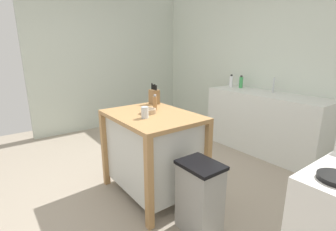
# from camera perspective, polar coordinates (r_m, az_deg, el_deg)

# --- Properties ---
(ground_plane) EXTENTS (5.95, 5.95, 0.00)m
(ground_plane) POSITION_cam_1_polar(r_m,az_deg,el_deg) (2.90, -7.70, -16.74)
(ground_plane) COLOR gray
(ground_plane) RESTS_ON ground
(wall_back) EXTENTS (4.95, 0.10, 2.60)m
(wall_back) POSITION_cam_1_polar(r_m,az_deg,el_deg) (4.24, 22.75, 11.05)
(wall_back) COLOR silver
(wall_back) RESTS_ON ground
(wall_left) EXTENTS (0.10, 3.08, 2.60)m
(wall_left) POSITION_cam_1_polar(r_m,az_deg,el_deg) (5.10, -12.84, 12.37)
(wall_left) COLOR beige
(wall_left) RESTS_ON ground
(kitchen_island) EXTENTS (0.98, 0.75, 0.88)m
(kitchen_island) POSITION_cam_1_polar(r_m,az_deg,el_deg) (2.64, -3.51, -7.81)
(kitchen_island) COLOR #AD7F4C
(kitchen_island) RESTS_ON ground
(knife_block) EXTENTS (0.11, 0.09, 0.24)m
(knife_block) POSITION_cam_1_polar(r_m,az_deg,el_deg) (2.94, -3.20, 4.41)
(knife_block) COLOR olive
(knife_block) RESTS_ON kitchen_island
(bowl_stoneware_deep) EXTENTS (0.15, 0.15, 0.05)m
(bowl_stoneware_deep) POSITION_cam_1_polar(r_m,az_deg,el_deg) (2.53, -4.48, 1.07)
(bowl_stoneware_deep) COLOR tan
(bowl_stoneware_deep) RESTS_ON kitchen_island
(drinking_cup) EXTENTS (0.07, 0.07, 0.11)m
(drinking_cup) POSITION_cam_1_polar(r_m,az_deg,el_deg) (2.36, -5.36, 0.72)
(drinking_cup) COLOR silver
(drinking_cup) RESTS_ON kitchen_island
(pepper_grinder) EXTENTS (0.04, 0.04, 0.17)m
(pepper_grinder) POSITION_cam_1_polar(r_m,az_deg,el_deg) (2.65, -3.02, 2.99)
(pepper_grinder) COLOR #9E7042
(pepper_grinder) RESTS_ON kitchen_island
(trash_bin) EXTENTS (0.36, 0.28, 0.63)m
(trash_bin) POSITION_cam_1_polar(r_m,az_deg,el_deg) (2.21, 7.27, -18.16)
(trash_bin) COLOR gray
(trash_bin) RESTS_ON ground
(sink_counter) EXTENTS (1.75, 0.60, 0.89)m
(sink_counter) POSITION_cam_1_polar(r_m,az_deg,el_deg) (3.98, 21.31, -1.52)
(sink_counter) COLOR silver
(sink_counter) RESTS_ON ground
(sink_faucet) EXTENTS (0.02, 0.02, 0.22)m
(sink_faucet) POSITION_cam_1_polar(r_m,az_deg,el_deg) (3.99, 23.16, 6.48)
(sink_faucet) COLOR #B7BCC1
(sink_faucet) RESTS_ON sink_counter
(bottle_dish_soap) EXTENTS (0.06, 0.06, 0.21)m
(bottle_dish_soap) POSITION_cam_1_polar(r_m,az_deg,el_deg) (4.30, 14.34, 7.63)
(bottle_dish_soap) COLOR white
(bottle_dish_soap) RESTS_ON sink_counter
(bottle_spray_cleaner) EXTENTS (0.06, 0.06, 0.20)m
(bottle_spray_cleaner) POSITION_cam_1_polar(r_m,az_deg,el_deg) (4.27, 16.46, 7.37)
(bottle_spray_cleaner) COLOR green
(bottle_spray_cleaner) RESTS_ON sink_counter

